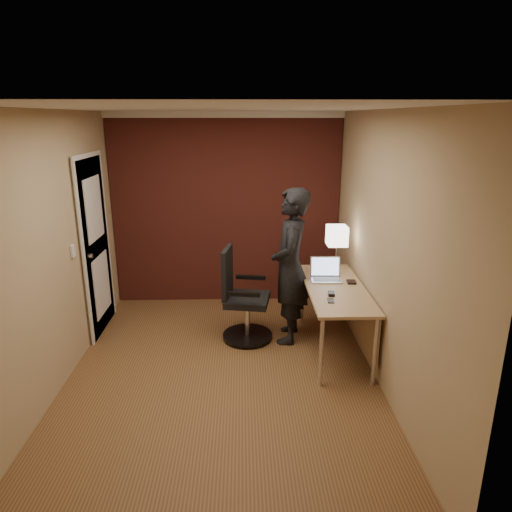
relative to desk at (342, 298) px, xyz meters
name	(u,v)px	position (x,y,z in m)	size (l,w,h in m)	color
room	(203,208)	(-1.53, 1.07, 0.77)	(4.00, 4.00, 4.00)	brown
desk	(342,298)	(0.00, 0.00, 0.00)	(0.60, 1.50, 0.73)	tan
desk_lamp	(337,236)	(0.02, 0.50, 0.55)	(0.22, 0.22, 0.54)	silver
laptop	(326,273)	(-0.13, 0.25, 0.19)	(0.34, 0.27, 0.23)	silver
mouse	(331,294)	(-0.16, -0.23, 0.14)	(0.06, 0.10, 0.03)	black
phone	(331,301)	(-0.20, -0.38, 0.13)	(0.06, 0.12, 0.01)	black
wallet	(351,282)	(0.12, 0.11, 0.14)	(0.09, 0.11, 0.02)	black
office_chair	(242,301)	(-1.06, 0.30, -0.14)	(0.57, 0.63, 1.05)	black
person	(290,267)	(-0.52, 0.29, 0.26)	(0.63, 0.41, 1.73)	black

